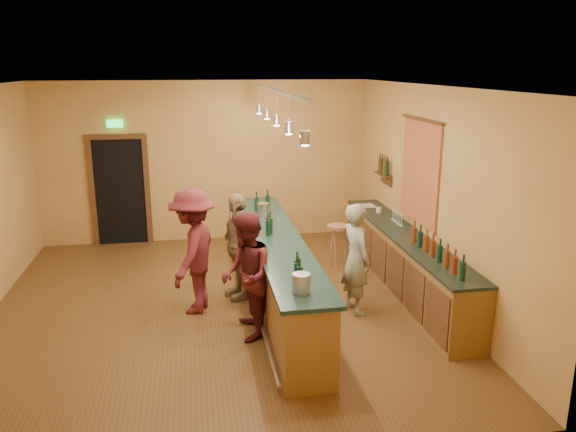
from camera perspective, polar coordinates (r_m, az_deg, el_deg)
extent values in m
plane|color=brown|center=(8.50, -7.22, -9.20)|extent=(7.00, 7.00, 0.00)
cube|color=silver|center=(7.76, -8.01, 12.87)|extent=(6.50, 7.00, 0.02)
cube|color=#BA7945|center=(11.41, -8.33, 5.45)|extent=(6.50, 0.02, 3.20)
cube|color=#BA7945|center=(4.66, -5.77, -8.81)|extent=(6.50, 0.02, 3.20)
cube|color=#BA7945|center=(8.72, 14.28, 2.16)|extent=(0.02, 7.00, 3.20)
cube|color=black|center=(11.58, -16.66, 2.34)|extent=(0.95, 0.06, 2.10)
cube|color=#523518|center=(11.64, -19.24, 2.19)|extent=(0.10, 0.08, 2.10)
cube|color=#523518|center=(11.51, -14.08, 2.45)|extent=(0.10, 0.08, 2.10)
cube|color=#523518|center=(11.38, -17.09, 7.72)|extent=(1.15, 0.08, 0.10)
cube|color=#19E54C|center=(11.35, -17.20, 8.97)|extent=(0.30, 0.04, 0.15)
cube|color=maroon|center=(9.02, 13.25, 4.27)|extent=(0.03, 1.40, 1.60)
cube|color=#523518|center=(10.42, 9.62, 4.21)|extent=(0.16, 0.55, 0.03)
cube|color=#523518|center=(10.47, 9.96, 3.68)|extent=(0.03, 0.55, 0.18)
cube|color=brown|center=(9.11, 11.69, -4.68)|extent=(0.55, 4.50, 0.90)
cube|color=black|center=(8.96, 11.85, -1.85)|extent=(0.60, 4.55, 0.04)
cylinder|color=silver|center=(10.12, 9.21, 0.61)|extent=(0.09, 0.09, 0.09)
cube|color=silver|center=(10.58, 8.18, 1.06)|extent=(0.22, 0.30, 0.01)
cube|color=brown|center=(8.39, -1.09, -5.72)|extent=(0.60, 5.00, 1.00)
cube|color=#17302A|center=(8.22, -1.11, -2.30)|extent=(0.70, 5.10, 0.05)
cylinder|color=silver|center=(8.48, -3.51, -8.07)|extent=(0.05, 5.00, 0.05)
cylinder|color=silver|center=(6.21, 1.36, -6.85)|extent=(0.20, 0.20, 0.22)
cylinder|color=silver|center=(9.32, -2.53, 0.66)|extent=(0.20, 0.20, 0.22)
cube|color=silver|center=(7.85, -1.19, 12.60)|extent=(0.06, 4.60, 0.05)
cylinder|color=silver|center=(5.90, 1.77, 9.91)|extent=(0.01, 0.01, 0.35)
cylinder|color=#A5A5AD|center=(5.92, 1.75, 7.98)|extent=(0.11, 0.11, 0.14)
cylinder|color=#FFEABF|center=(5.93, 1.74, 7.22)|extent=(0.08, 0.08, 0.02)
cylinder|color=silver|center=(6.88, 0.08, 10.66)|extent=(0.01, 0.01, 0.35)
cylinder|color=#A5A5AD|center=(6.89, 0.08, 9.00)|extent=(0.11, 0.11, 0.14)
cylinder|color=#FFEABF|center=(6.90, 0.08, 8.34)|extent=(0.08, 0.08, 0.02)
cylinder|color=silver|center=(7.86, -1.18, 11.21)|extent=(0.01, 0.01, 0.35)
cylinder|color=#A5A5AD|center=(7.88, -1.18, 9.76)|extent=(0.11, 0.11, 0.14)
cylinder|color=#FFEABF|center=(7.88, -1.17, 9.18)|extent=(0.08, 0.08, 0.02)
cylinder|color=silver|center=(8.85, -2.17, 11.64)|extent=(0.01, 0.01, 0.35)
cylinder|color=#A5A5AD|center=(8.86, -2.16, 10.35)|extent=(0.11, 0.11, 0.14)
cylinder|color=#FFEABF|center=(8.87, -2.16, 9.84)|extent=(0.08, 0.08, 0.02)
cylinder|color=silver|center=(9.84, -2.97, 11.98)|extent=(0.01, 0.01, 0.35)
cylinder|color=#A5A5AD|center=(9.85, -2.95, 10.82)|extent=(0.11, 0.11, 0.14)
cylinder|color=#FFEABF|center=(9.86, -2.94, 10.36)|extent=(0.08, 0.08, 0.02)
imported|color=gray|center=(8.08, 6.93, -4.31)|extent=(0.52, 0.67, 1.62)
imported|color=#59191E|center=(7.31, -4.24, -6.12)|extent=(0.65, 0.83, 1.68)
imported|color=#997A51|center=(8.56, -5.11, -3.06)|extent=(0.67, 1.04, 1.65)
imported|color=#59191E|center=(8.14, -9.61, -3.55)|extent=(1.03, 1.33, 1.82)
cylinder|color=#956643|center=(9.82, 5.11, -1.06)|extent=(0.38, 0.38, 0.04)
cylinder|color=#956643|center=(9.97, 5.86, -3.18)|extent=(0.04, 0.04, 0.74)
cylinder|color=#956643|center=(10.03, 4.47, -3.03)|extent=(0.04, 0.04, 0.74)
cylinder|color=#956643|center=(9.80, 4.83, -3.48)|extent=(0.04, 0.04, 0.74)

